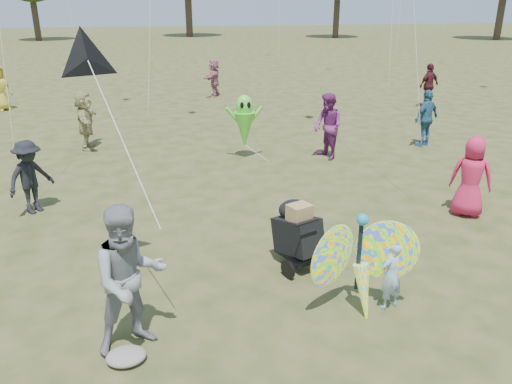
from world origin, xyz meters
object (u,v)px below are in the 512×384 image
crowd_a (471,177)px  crowd_b (30,177)px  crowd_j (214,78)px  alien_kite (244,124)px  child_girl (391,275)px  crowd_c (426,118)px  crowd_h (429,85)px  butterfly_kite (361,266)px  crowd_d (85,121)px  adult_man (130,279)px  crowd_e (328,127)px  crowd_g (0,88)px  jogging_stroller (297,230)px

crowd_a → crowd_b: (-8.55, 1.75, -0.05)m
crowd_j → alien_kite: 9.49m
child_girl → alien_kite: alien_kite is taller
crowd_c → alien_kite: 5.42m
crowd_h → crowd_j: bearing=-46.3°
crowd_b → butterfly_kite: (5.17, -4.51, -0.04)m
crowd_b → crowd_d: bearing=36.6°
crowd_b → adult_man: bearing=-112.4°
crowd_c → crowd_e: crowd_e is taller
crowd_b → crowd_a: bearing=-58.9°
crowd_b → crowd_d: crowd_d is taller
child_girl → butterfly_kite: 0.50m
butterfly_kite → alien_kite: size_ratio=1.00×
crowd_a → crowd_g: size_ratio=0.93×
adult_man → crowd_a: 7.02m
crowd_a → crowd_e: 4.47m
crowd_d → adult_man: bearing=-169.9°
crowd_a → crowd_d: (-8.06, 6.36, 0.02)m
crowd_a → crowd_b: bearing=23.9°
crowd_h → crowd_b: bearing=11.4°
child_girl → alien_kite: bearing=-102.3°
butterfly_kite → alien_kite: (-0.37, 7.32, 0.25)m
jogging_stroller → adult_man: bearing=-171.1°
crowd_g → crowd_c: bearing=-74.6°
child_girl → crowd_g: crowd_g is taller
crowd_a → crowd_c: crowd_c is taller
crowd_b → crowd_j: bearing=20.5°
crowd_g → butterfly_kite: (8.62, -15.34, -0.15)m
crowd_d → crowd_j: bearing=-30.6°
crowd_b → crowd_d: size_ratio=0.91×
child_girl → butterfly_kite: (-0.46, -0.01, 0.20)m
crowd_j → adult_man: bearing=15.1°
child_girl → crowd_b: (-5.63, 4.49, 0.24)m
crowd_g → alien_kite: size_ratio=0.99×
crowd_j → crowd_b: bearing=2.5°
adult_man → crowd_a: (6.38, 2.93, -0.14)m
jogging_stroller → crowd_a: bearing=-5.0°
crowd_c → jogging_stroller: bearing=21.7°
crowd_h → alien_kite: 10.12m
crowd_d → alien_kite: 4.67m
crowd_j → child_girl: bearing=26.7°
child_girl → crowd_g: bearing=-78.1°
crowd_a → crowd_j: (-3.55, 14.05, 0.01)m
adult_man → alien_kite: (2.62, 7.49, 0.03)m
child_girl → crowd_e: crowd_e is taller
crowd_b → crowd_e: crowd_e is taller
crowd_a → crowd_b: size_ratio=1.07×
crowd_e → crowd_d: bearing=-122.6°
crowd_b → alien_kite: (4.79, 2.81, 0.22)m
crowd_c → child_girl: bearing=32.5°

